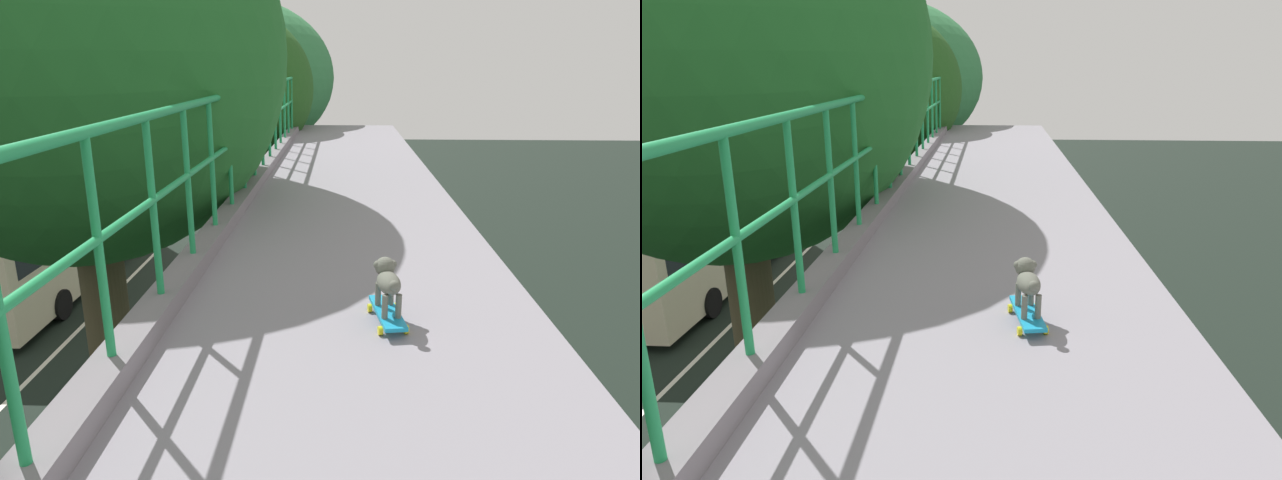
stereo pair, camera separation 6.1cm
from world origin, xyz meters
TOP-DOWN VIEW (x-y plane):
  - city_bus at (-9.06, 18.56)m, footprint 2.72×10.91m
  - roadside_tree_mid at (-2.12, 6.35)m, footprint 4.73×4.73m
  - roadside_tree_far at (-1.69, 13.54)m, footprint 3.72×3.72m
  - roadside_tree_farthest at (-1.93, 15.69)m, footprint 5.11×5.11m
  - toy_skateboard at (1.15, 3.01)m, footprint 0.23×0.50m
  - small_dog at (1.14, 3.03)m, footprint 0.17×0.35m

SIDE VIEW (x-z plane):
  - city_bus at x=-9.06m, z-range 0.22..3.66m
  - toy_skateboard at x=1.15m, z-range 6.16..6.23m
  - small_dog at x=1.14m, z-range 6.25..6.55m
  - roadside_tree_far at x=-1.69m, z-range 2.55..11.42m
  - roadside_tree_farthest at x=-1.93m, z-range 2.58..11.88m
  - roadside_tree_mid at x=-2.12m, z-range 2.60..12.68m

